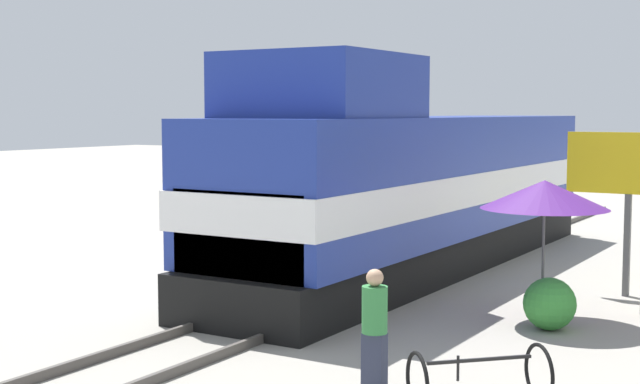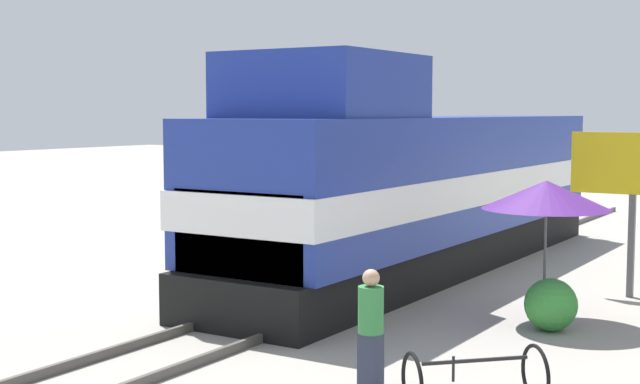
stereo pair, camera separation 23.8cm
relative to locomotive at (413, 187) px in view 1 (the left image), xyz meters
The scene contains 9 objects.
ground_plane 4.86m from the locomotive, 90.00° to the right, with size 120.00×120.00×0.00m, color gray.
rail_near 4.89m from the locomotive, 99.14° to the right, with size 0.08×39.39×0.15m, color #4C4742.
rail_far 4.89m from the locomotive, 80.86° to the right, with size 0.08×39.39×0.15m, color #4C4742.
locomotive is the anchor object (origin of this frame).
vendor_umbrella 5.22m from the locomotive, 38.72° to the right, with size 2.23×2.23×2.49m.
billboard_sign 4.89m from the locomotive, ahead, with size 2.45×0.12×3.27m.
shrub_cluster 6.02m from the locomotive, 41.35° to the right, with size 0.89×0.89×0.89m, color #388C38.
person_bystander 9.04m from the locomotive, 67.83° to the right, with size 0.34×0.34×1.63m.
bicycle 9.62m from the locomotive, 59.66° to the right, with size 1.72×1.72×0.75m.
Camera 1 is at (8.71, -14.03, 3.67)m, focal length 50.00 mm.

